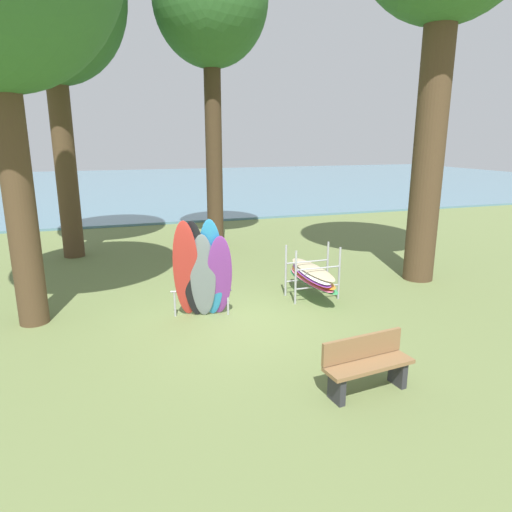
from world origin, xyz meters
The scene contains 6 objects.
ground_plane centered at (0.00, 0.00, 0.00)m, with size 80.00×80.00×0.00m, color olive.
lake_water centered at (0.00, 29.50, 0.05)m, with size 80.00×36.00×0.10m, color slate.
tree_mid_behind centered at (1.30, 6.77, 7.73)m, with size 3.61×3.61×9.97m.
leaning_board_pile centered at (-0.51, 0.26, 1.02)m, with size 1.32×0.91×2.18m.
board_storage_rack centered at (2.22, 0.82, 0.55)m, with size 1.15×2.13×1.25m.
park_bench centered at (1.22, -3.24, 0.45)m, with size 1.44×0.57×0.85m.
Camera 1 is at (-2.26, -8.57, 3.68)m, focal length 32.12 mm.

